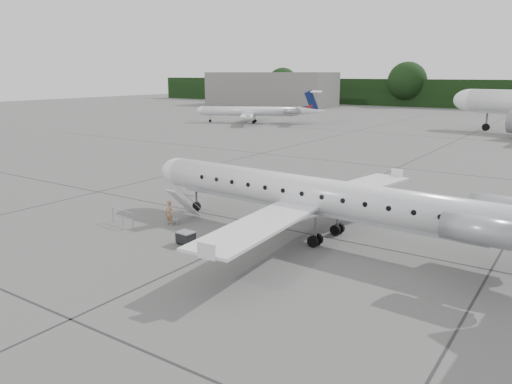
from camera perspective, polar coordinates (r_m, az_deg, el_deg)
The scene contains 8 objects.
ground at distance 27.09m, azimuth 1.24°, elevation -7.77°, with size 320.00×320.00×0.00m, color #575755.
terminal_building at distance 155.71m, azimuth 1.61°, elevation 11.68°, with size 40.00×14.00×10.00m, color slate.
main_regional_jet at distance 30.03m, azimuth 6.57°, elevation 1.67°, with size 29.01×20.89×7.44m, color silver, non-canonical shape.
airstair at distance 34.13m, azimuth -8.24°, elevation -1.35°, with size 0.85×2.42×2.33m, color silver, non-canonical shape.
passenger at distance 33.32m, azimuth -9.88°, elevation -2.38°, with size 0.60×0.40×1.65m, color #947050.
safety_railing at distance 34.11m, azimuth -15.01°, elevation -2.85°, with size 2.20×0.08×1.00m, color #989AA0, non-canonical shape.
baggage_cart at distance 29.61m, azimuth -8.03°, elevation -5.17°, with size 0.96×0.78×0.83m, color black, non-canonical shape.
bg_regional_left at distance 101.28m, azimuth -0.69°, elevation 9.73°, with size 24.55×17.68×6.44m, color silver, non-canonical shape.
Camera 1 is at (13.67, -21.23, 9.81)m, focal length 35.00 mm.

